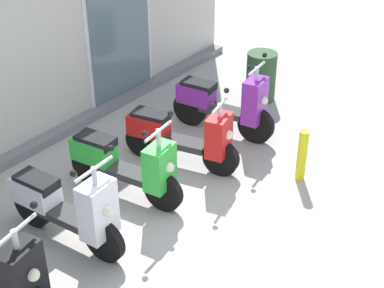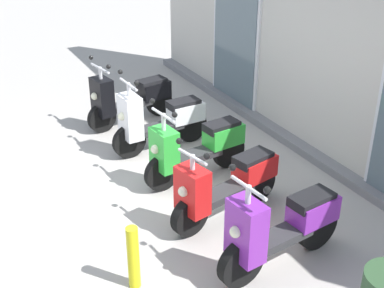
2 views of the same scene
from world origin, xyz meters
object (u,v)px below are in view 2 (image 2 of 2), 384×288
object	(u,v)px
scooter_white	(159,120)
scooter_red	(226,184)
scooter_purple	(280,228)
scooter_black	(129,98)
curb_bollard	(133,257)
scooter_green	(196,147)

from	to	relation	value
scooter_white	scooter_red	world-z (taller)	scooter_white
scooter_purple	scooter_black	bearing A→B (deg)	-179.60
curb_bollard	scooter_purple	bearing A→B (deg)	74.07
scooter_black	scooter_green	distance (m)	2.09
scooter_white	scooter_purple	xyz separation A→B (m)	(3.01, -0.01, -0.01)
scooter_red	curb_bollard	xyz separation A→B (m)	(0.62, -1.43, -0.09)
scooter_red	curb_bollard	distance (m)	1.56
scooter_white	scooter_black	bearing A→B (deg)	-178.06
scooter_black	curb_bollard	world-z (taller)	scooter_black
scooter_red	curb_bollard	world-z (taller)	scooter_red
scooter_white	scooter_red	size ratio (longest dim) A/B	0.97
scooter_green	scooter_purple	bearing A→B (deg)	-2.69
scooter_red	scooter_purple	world-z (taller)	scooter_purple
scooter_black	scooter_red	bearing A→B (deg)	0.18
scooter_white	scooter_purple	distance (m)	3.01
scooter_white	scooter_green	xyz separation A→B (m)	(1.01, 0.09, -0.02)
scooter_black	curb_bollard	xyz separation A→B (m)	(3.67, -1.42, -0.11)
curb_bollard	scooter_green	bearing A→B (deg)	135.87
scooter_black	scooter_red	world-z (taller)	scooter_black
scooter_red	scooter_purple	size ratio (longest dim) A/B	1.00
scooter_black	scooter_white	xyz separation A→B (m)	(1.08, 0.04, 0.03)
scooter_purple	curb_bollard	bearing A→B (deg)	-105.93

